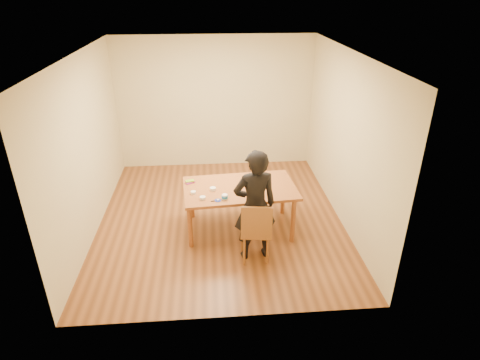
{
  "coord_description": "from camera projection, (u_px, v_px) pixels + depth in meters",
  "views": [
    {
      "loc": [
        -0.14,
        -5.81,
        3.6
      ],
      "look_at": [
        0.3,
        -0.4,
        0.9
      ],
      "focal_mm": 30.0,
      "sensor_mm": 36.0,
      "label": 1
    }
  ],
  "objects": [
    {
      "name": "candy_box_green",
      "position": [
        190.0,
        181.0,
        6.29
      ],
      "size": [
        0.15,
        0.1,
        0.02
      ],
      "primitive_type": "cube",
      "rotation": [
        0.0,
        0.0,
        0.26
      ],
      "color": "green",
      "rests_on": "candy_box_pink"
    },
    {
      "name": "frosting_lid",
      "position": [
        218.0,
        200.0,
        5.8
      ],
      "size": [
        0.1,
        0.1,
        0.01
      ],
      "primitive_type": "cylinder",
      "color": "navy",
      "rests_on": "dining_table"
    },
    {
      "name": "room_shell",
      "position": [
        218.0,
        136.0,
        6.5
      ],
      "size": [
        4.0,
        4.5,
        2.7
      ],
      "color": "brown",
      "rests_on": "ground"
    },
    {
      "name": "ramekin_green",
      "position": [
        203.0,
        198.0,
        5.83
      ],
      "size": [
        0.09,
        0.09,
        0.04
      ],
      "primitive_type": "cylinder",
      "color": "white",
      "rests_on": "dining_table"
    },
    {
      "name": "dining_chair",
      "position": [
        255.0,
        231.0,
        5.63
      ],
      "size": [
        0.43,
        0.43,
        0.04
      ],
      "primitive_type": "cube",
      "rotation": [
        0.0,
        0.0,
        -0.14
      ],
      "color": "brown",
      "rests_on": "floor"
    },
    {
      "name": "ramekin_multi",
      "position": [
        193.0,
        192.0,
        5.98
      ],
      "size": [
        0.08,
        0.08,
        0.04
      ],
      "primitive_type": "cylinder",
      "color": "white",
      "rests_on": "dining_table"
    },
    {
      "name": "frosting_dollop",
      "position": [
        218.0,
        200.0,
        5.79
      ],
      "size": [
        0.04,
        0.04,
        0.02
      ],
      "primitive_type": "ellipsoid",
      "color": "white",
      "rests_on": "frosting_lid"
    },
    {
      "name": "spatula",
      "position": [
        216.0,
        201.0,
        5.79
      ],
      "size": [
        0.16,
        0.06,
        0.01
      ],
      "primitive_type": "cube",
      "rotation": [
        0.0,
        0.0,
        0.26
      ],
      "color": "black",
      "rests_on": "dining_table"
    },
    {
      "name": "candy_box_pink",
      "position": [
        190.0,
        182.0,
        6.3
      ],
      "size": [
        0.16,
        0.13,
        0.02
      ],
      "primitive_type": "cube",
      "rotation": [
        0.0,
        0.0,
        0.52
      ],
      "color": "#D031A9",
      "rests_on": "dining_table"
    },
    {
      "name": "frosting_tub",
      "position": [
        225.0,
        197.0,
        5.82
      ],
      "size": [
        0.08,
        0.08,
        0.07
      ],
      "primitive_type": "cylinder",
      "color": "white",
      "rests_on": "dining_table"
    },
    {
      "name": "cake_plate",
      "position": [
        255.0,
        186.0,
        6.2
      ],
      "size": [
        0.28,
        0.28,
        0.02
      ],
      "primitive_type": "cylinder",
      "color": "red",
      "rests_on": "dining_table"
    },
    {
      "name": "ramekin_yellow",
      "position": [
        213.0,
        189.0,
        6.08
      ],
      "size": [
        0.09,
        0.09,
        0.04
      ],
      "primitive_type": "cylinder",
      "color": "white",
      "rests_on": "dining_table"
    },
    {
      "name": "frosting_dome",
      "position": [
        255.0,
        180.0,
        6.16
      ],
      "size": [
        0.22,
        0.22,
        0.03
      ],
      "primitive_type": "ellipsoid",
      "color": "white",
      "rests_on": "cake"
    },
    {
      "name": "person",
      "position": [
        255.0,
        206.0,
        5.5
      ],
      "size": [
        0.66,
        0.48,
        1.66
      ],
      "primitive_type": "imported",
      "rotation": [
        0.0,
        0.0,
        3.29
      ],
      "color": "black",
      "rests_on": "floor"
    },
    {
      "name": "cake",
      "position": [
        255.0,
        183.0,
        6.18
      ],
      "size": [
        0.22,
        0.22,
        0.07
      ],
      "primitive_type": "cylinder",
      "color": "white",
      "rests_on": "cake_plate"
    },
    {
      "name": "dining_table",
      "position": [
        240.0,
        188.0,
        6.19
      ],
      "size": [
        1.79,
        1.15,
        0.04
      ],
      "primitive_type": "cube",
      "rotation": [
        0.0,
        0.0,
        0.08
      ],
      "color": "brown",
      "rests_on": "floor"
    }
  ]
}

